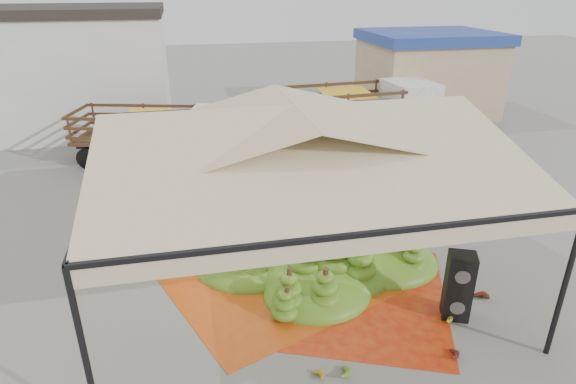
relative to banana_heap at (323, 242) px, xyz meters
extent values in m
plane|color=slate|center=(-0.71, 0.18, -0.66)|extent=(90.00, 90.00, 0.00)
cylinder|color=black|center=(-4.71, -3.82, 0.84)|extent=(0.10, 0.10, 3.00)
cylinder|color=black|center=(3.29, -3.82, 0.84)|extent=(0.10, 0.10, 3.00)
cylinder|color=black|center=(-4.71, 4.18, 0.84)|extent=(0.10, 0.10, 3.00)
cylinder|color=black|center=(3.29, 4.18, 0.84)|extent=(0.10, 0.10, 3.00)
pyramid|color=#C6B48C|center=(-0.71, 0.18, 2.84)|extent=(8.00, 8.00, 1.00)
cube|color=black|center=(-0.71, 0.18, 2.34)|extent=(8.00, 8.00, 0.08)
cube|color=#C6B48C|center=(-0.71, 0.18, 2.16)|extent=(8.00, 8.00, 0.36)
cube|color=silver|center=(-10.71, 14.18, 1.84)|extent=(14.00, 6.00, 5.00)
cube|color=tan|center=(9.29, 13.18, 1.14)|extent=(6.00, 5.00, 3.60)
cube|color=navy|center=(9.29, 13.18, 3.19)|extent=(6.30, 5.30, 0.50)
cube|color=#D74C14|center=(-1.39, -0.34, -0.66)|extent=(5.65, 5.53, 0.01)
cube|color=#C74F12|center=(0.34, -1.29, -0.66)|extent=(5.30, 5.41, 0.01)
ellipsoid|color=#427518|center=(0.00, 0.00, 0.00)|extent=(7.26, 6.47, 1.32)
ellipsoid|color=gold|center=(1.83, -2.58, -0.55)|extent=(0.53, 0.45, 0.22)
ellipsoid|color=#AD8822|center=(-1.14, -3.52, -0.57)|extent=(0.48, 0.44, 0.18)
ellipsoid|color=maroon|center=(1.46, -3.52, -0.57)|extent=(0.52, 0.48, 0.19)
ellipsoid|color=#5A1D14|center=(2.99, -2.10, -0.56)|extent=(0.60, 0.59, 0.21)
ellipsoid|color=#427E1A|center=(-0.68, -3.52, -0.56)|extent=(0.58, 0.53, 0.21)
ellipsoid|color=#3E6F17|center=(-2.13, -1.22, 1.96)|extent=(0.24, 0.24, 0.20)
ellipsoid|color=#3E6F17|center=(-0.63, -1.22, 1.96)|extent=(0.24, 0.24, 0.20)
ellipsoid|color=#3E6F17|center=(0.87, -1.22, 1.96)|extent=(0.24, 0.24, 0.20)
cube|color=black|center=(2.15, -2.45, -0.29)|extent=(0.68, 0.64, 0.74)
cube|color=black|center=(2.15, -2.45, 0.45)|extent=(0.68, 0.64, 0.74)
imported|color=gray|center=(0.39, 5.90, 0.21)|extent=(0.68, 0.49, 1.75)
cube|color=#512D1B|center=(-4.86, 8.69, 0.28)|extent=(4.86, 3.16, 0.11)
cube|color=silver|center=(-2.01, 7.91, 0.37)|extent=(2.07, 2.32, 2.06)
cylinder|color=black|center=(-6.65, 8.26, -0.26)|extent=(0.85, 0.47, 0.81)
cylinder|color=black|center=(-6.18, 9.98, -0.26)|extent=(0.85, 0.47, 0.81)
cylinder|color=black|center=(-3.89, 7.50, -0.26)|extent=(0.85, 0.47, 0.81)
cylinder|color=black|center=(-3.41, 9.23, -0.26)|extent=(0.85, 0.47, 0.81)
cylinder|color=black|center=(-2.42, 7.10, -0.26)|extent=(0.85, 0.47, 0.81)
cylinder|color=black|center=(-1.95, 8.83, -0.26)|extent=(0.85, 0.47, 0.81)
ellipsoid|color=#407418|center=(-4.86, 8.69, 0.72)|extent=(3.88, 2.50, 0.63)
cube|color=yellow|center=(-4.43, 8.58, 1.08)|extent=(2.20, 2.19, 0.22)
cube|color=#462F17|center=(3.23, 9.32, 0.44)|extent=(5.41, 2.81, 0.13)
cube|color=white|center=(6.67, 9.60, 0.54)|extent=(2.06, 2.44, 2.41)
cylinder|color=black|center=(1.44, 8.13, -0.19)|extent=(0.96, 0.39, 0.94)
cylinder|color=black|center=(1.27, 10.22, -0.19)|extent=(0.96, 0.39, 0.94)
cylinder|color=black|center=(4.77, 8.40, -0.19)|extent=(0.96, 0.39, 0.94)
cylinder|color=black|center=(4.61, 10.48, -0.19)|extent=(0.96, 0.39, 0.94)
cylinder|color=black|center=(6.55, 8.54, -0.19)|extent=(0.96, 0.39, 0.94)
cylinder|color=black|center=(6.38, 10.63, -0.19)|extent=(0.96, 0.39, 0.94)
ellipsoid|color=#39801A|center=(3.23, 9.32, 0.96)|extent=(4.32, 2.21, 0.73)
cube|color=gold|center=(3.75, 9.37, 1.38)|extent=(2.25, 2.25, 0.26)
camera|label=1|loc=(-2.99, -9.70, 5.80)|focal=30.00mm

